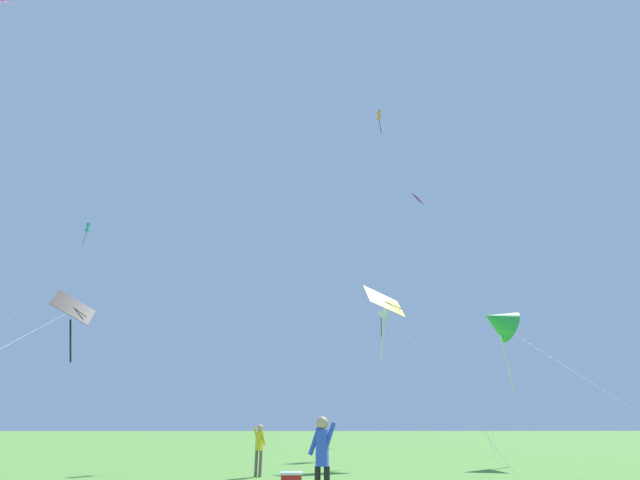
% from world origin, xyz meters
% --- Properties ---
extents(kite_green_small, '(2.56, 11.04, 7.75)m').
position_xyz_m(kite_green_small, '(12.75, 17.40, 6.66)').
color(kite_green_small, green).
rests_on(kite_green_small, ground_plane).
extents(kite_teal_box, '(2.19, 10.83, 18.98)m').
position_xyz_m(kite_teal_box, '(-17.49, 32.41, 17.93)').
color(kite_teal_box, teal).
rests_on(kite_teal_box, ground_plane).
extents(kite_orange_box, '(3.53, 8.51, 29.80)m').
position_xyz_m(kite_orange_box, '(9.69, 28.48, 28.34)').
color(kite_orange_box, orange).
rests_on(kite_orange_box, ground_plane).
extents(kite_black_large, '(1.50, 12.13, 7.20)m').
position_xyz_m(kite_black_large, '(-7.59, 14.23, 6.00)').
color(kite_black_large, black).
rests_on(kite_black_large, ground_plane).
extents(kite_purple_streamer, '(2.01, 7.13, 21.16)m').
position_xyz_m(kite_purple_streamer, '(12.87, 29.30, 19.32)').
color(kite_purple_streamer, purple).
rests_on(kite_purple_streamer, ground_plane).
extents(kite_white_distant, '(4.43, 8.82, 13.22)m').
position_xyz_m(kite_white_distant, '(10.79, 39.66, 12.52)').
color(kite_white_distant, white).
rests_on(kite_white_distant, ground_plane).
extents(kite_yellow_diamond, '(4.13, 6.75, 8.54)m').
position_xyz_m(kite_yellow_diamond, '(6.72, 17.19, 7.12)').
color(kite_yellow_diamond, yellow).
rests_on(kite_yellow_diamond, ground_plane).
extents(person_far_back, '(0.57, 0.25, 1.78)m').
position_xyz_m(person_far_back, '(2.84, 4.68, 1.07)').
color(person_far_back, black).
rests_on(person_far_back, ground_plane).
extents(person_in_red_shirt, '(0.51, 0.32, 1.66)m').
position_xyz_m(person_in_red_shirt, '(0.99, 12.25, 1.00)').
color(person_in_red_shirt, '#665B4C').
rests_on(person_in_red_shirt, ground_plane).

